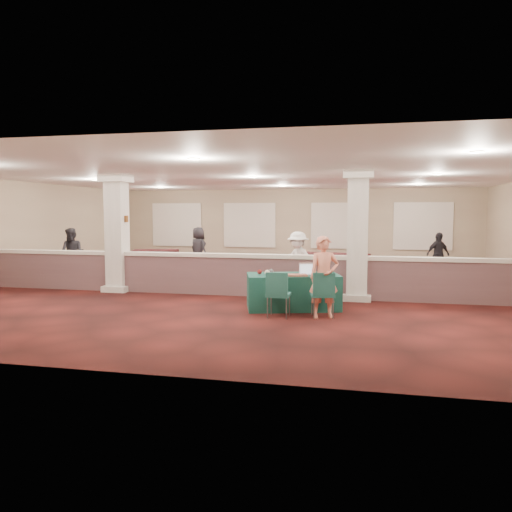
% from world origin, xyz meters
% --- Properties ---
extents(ground, '(16.00, 16.00, 0.00)m').
position_xyz_m(ground, '(0.00, 0.00, 0.00)').
color(ground, '#431310').
rests_on(ground, ground).
extents(wall_back, '(16.00, 0.04, 3.20)m').
position_xyz_m(wall_back, '(0.00, 8.00, 1.60)').
color(wall_back, gray).
rests_on(wall_back, ground).
extents(wall_front, '(16.00, 0.04, 3.20)m').
position_xyz_m(wall_front, '(0.00, -8.00, 1.60)').
color(wall_front, gray).
rests_on(wall_front, ground).
extents(wall_left, '(0.04, 16.00, 3.20)m').
position_xyz_m(wall_left, '(-8.00, 0.00, 1.60)').
color(wall_left, gray).
rests_on(wall_left, ground).
extents(ceiling, '(16.00, 16.00, 0.02)m').
position_xyz_m(ceiling, '(0.00, 0.00, 3.20)').
color(ceiling, white).
rests_on(ceiling, wall_back).
extents(partition_wall, '(15.60, 0.28, 1.10)m').
position_xyz_m(partition_wall, '(0.00, -1.50, 0.57)').
color(partition_wall, brown).
rests_on(partition_wall, ground).
extents(column_left, '(0.72, 0.72, 3.20)m').
position_xyz_m(column_left, '(-3.50, -1.50, 1.64)').
color(column_left, beige).
rests_on(column_left, ground).
extents(column_right, '(0.72, 0.72, 3.20)m').
position_xyz_m(column_right, '(3.00, -1.50, 1.64)').
color(column_right, beige).
rests_on(column_right, ground).
extents(sconce_left, '(0.12, 0.12, 0.18)m').
position_xyz_m(sconce_left, '(-3.78, -1.50, 2.00)').
color(sconce_left, brown).
rests_on(sconce_left, column_left).
extents(sconce_right, '(0.12, 0.12, 0.18)m').
position_xyz_m(sconce_right, '(-3.22, -1.50, 2.00)').
color(sconce_right, brown).
rests_on(sconce_right, column_left).
extents(near_table, '(2.25, 1.55, 0.79)m').
position_xyz_m(near_table, '(1.62, -3.00, 0.39)').
color(near_table, '#0E332C').
rests_on(near_table, ground).
extents(conf_chair_main, '(0.57, 0.57, 0.95)m').
position_xyz_m(conf_chair_main, '(2.36, -3.81, 0.56)').
color(conf_chair_main, '#1C5244').
rests_on(conf_chair_main, ground).
extents(conf_chair_side, '(0.48, 0.49, 0.95)m').
position_xyz_m(conf_chair_side, '(1.45, -4.02, 0.56)').
color(conf_chair_side, '#1C5244').
rests_on(conf_chair_side, ground).
extents(woman, '(0.71, 0.59, 1.70)m').
position_xyz_m(woman, '(2.38, -3.82, 0.85)').
color(woman, '#D8725E').
rests_on(woman, ground).
extents(far_table_front_left, '(1.74, 1.04, 0.66)m').
position_xyz_m(far_table_front_left, '(-6.50, 2.34, 0.33)').
color(far_table_front_left, black).
rests_on(far_table_front_left, ground).
extents(far_table_front_center, '(2.11, 1.41, 0.79)m').
position_xyz_m(far_table_front_center, '(2.00, 3.00, 0.39)').
color(far_table_front_center, black).
rests_on(far_table_front_center, ground).
extents(far_table_front_right, '(2.08, 1.21, 0.80)m').
position_xyz_m(far_table_front_right, '(6.50, 0.30, 0.40)').
color(far_table_front_right, black).
rests_on(far_table_front_right, ground).
extents(far_table_back_left, '(1.92, 1.32, 0.71)m').
position_xyz_m(far_table_back_left, '(-4.89, 4.13, 0.36)').
color(far_table_back_left, black).
rests_on(far_table_back_left, ground).
extents(far_table_back_center, '(1.66, 0.90, 0.66)m').
position_xyz_m(far_table_back_center, '(0.53, 3.20, 0.33)').
color(far_table_back_center, black).
rests_on(far_table_back_center, ground).
extents(far_table_back_right, '(1.75, 1.04, 0.67)m').
position_xyz_m(far_table_back_right, '(2.50, 4.39, 0.33)').
color(far_table_back_right, black).
rests_on(far_table_back_right, ground).
extents(attendee_a, '(0.83, 0.51, 1.66)m').
position_xyz_m(attendee_a, '(-6.25, 0.59, 0.83)').
color(attendee_a, black).
rests_on(attendee_a, ground).
extents(attendee_b, '(1.14, 0.95, 1.63)m').
position_xyz_m(attendee_b, '(1.31, 0.00, 0.81)').
color(attendee_b, silver).
rests_on(attendee_b, ground).
extents(attendee_c, '(0.98, 0.81, 1.51)m').
position_xyz_m(attendee_c, '(5.57, 3.63, 0.75)').
color(attendee_c, black).
rests_on(attendee_c, ground).
extents(attendee_d, '(0.91, 0.80, 1.63)m').
position_xyz_m(attendee_d, '(-2.89, 3.50, 0.82)').
color(attendee_d, black).
rests_on(attendee_d, ground).
extents(laptop_base, '(0.41, 0.34, 0.02)m').
position_xyz_m(laptop_base, '(1.94, -2.96, 0.79)').
color(laptop_base, silver).
rests_on(laptop_base, near_table).
extents(laptop_screen, '(0.34, 0.11, 0.24)m').
position_xyz_m(laptop_screen, '(1.91, -2.84, 0.92)').
color(laptop_screen, silver).
rests_on(laptop_screen, near_table).
extents(screen_glow, '(0.31, 0.09, 0.20)m').
position_xyz_m(screen_glow, '(1.91, -2.85, 0.91)').
color(screen_glow, silver).
rests_on(screen_glow, near_table).
extents(knitting, '(0.50, 0.43, 0.03)m').
position_xyz_m(knitting, '(1.74, -3.24, 0.80)').
color(knitting, '#B8401D').
rests_on(knitting, near_table).
extents(yarn_cream, '(0.12, 0.12, 0.12)m').
position_xyz_m(yarn_cream, '(1.08, -3.27, 0.84)').
color(yarn_cream, beige).
rests_on(yarn_cream, near_table).
extents(yarn_red, '(0.11, 0.11, 0.11)m').
position_xyz_m(yarn_red, '(0.88, -3.16, 0.84)').
color(yarn_red, maroon).
rests_on(yarn_red, near_table).
extents(yarn_grey, '(0.11, 0.11, 0.11)m').
position_xyz_m(yarn_grey, '(1.12, -3.01, 0.84)').
color(yarn_grey, '#505156').
rests_on(yarn_grey, near_table).
extents(scissors, '(0.13, 0.07, 0.01)m').
position_xyz_m(scissors, '(2.37, -3.09, 0.79)').
color(scissors, red).
rests_on(scissors, near_table).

